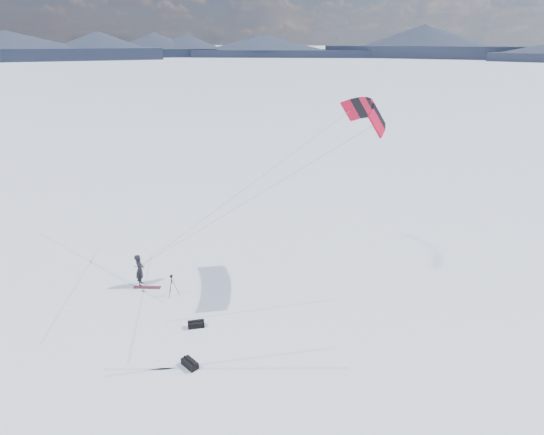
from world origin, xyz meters
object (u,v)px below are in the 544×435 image
(snowkiter, at_px, (142,285))
(gear_bag_a, at_px, (196,324))
(tripod, at_px, (172,282))
(snowboard, at_px, (147,287))
(gear_bag_b, at_px, (190,363))

(snowkiter, bearing_deg, gear_bag_a, -144.30)
(snowkiter, xyz_separation_m, tripod, (2.09, -0.54, 0.74))
(gear_bag_a, bearing_deg, tripod, 108.35)
(snowboard, relative_size, gear_bag_a, 1.75)
(tripod, bearing_deg, snowkiter, 145.52)
(tripod, bearing_deg, gear_bag_b, -77.50)
(snowboard, distance_m, gear_bag_b, 7.00)
(tripod, distance_m, gear_bag_a, 3.25)
(gear_bag_b, bearing_deg, snowkiter, 165.16)
(snowkiter, xyz_separation_m, snowboard, (0.44, -0.20, 0.02))
(snowboard, distance_m, tripod, 1.83)
(snowkiter, relative_size, snowboard, 1.24)
(snowboard, height_order, gear_bag_a, gear_bag_a)
(snowkiter, height_order, tripod, tripod)
(snowboard, xyz_separation_m, gear_bag_a, (3.90, -2.61, 0.13))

